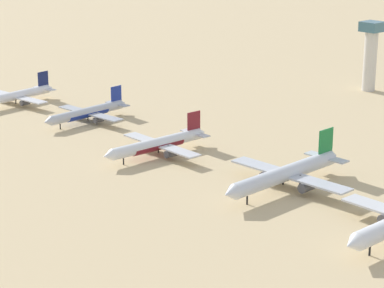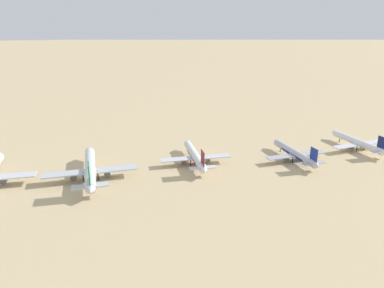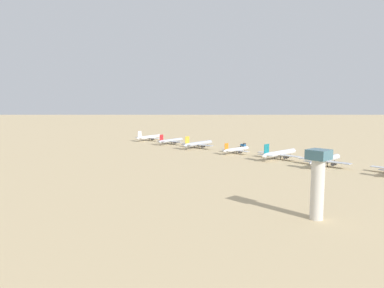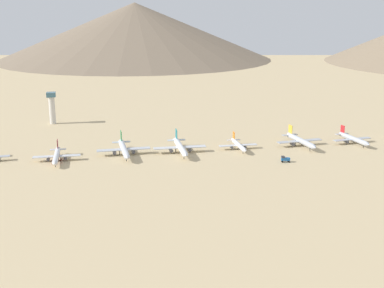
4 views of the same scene
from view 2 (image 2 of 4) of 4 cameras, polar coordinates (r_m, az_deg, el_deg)
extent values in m
cylinder|color=white|center=(182.57, 24.51, 0.25)|extent=(29.37, 6.78, 3.08)
cone|color=white|center=(193.42, 21.27, 1.69)|extent=(2.96, 3.33, 3.02)
cube|color=#141E51|center=(173.31, 27.60, 0.09)|extent=(4.46, 0.85, 5.68)
cube|color=silver|center=(173.99, 27.55, -0.98)|extent=(3.82, 9.99, 0.29)
cube|color=silver|center=(181.93, 24.76, -0.02)|extent=(7.54, 27.89, 0.37)
cylinder|color=#4C4C54|center=(179.35, 23.46, -0.48)|extent=(3.62, 2.29, 1.87)
cylinder|color=#4C4C54|center=(186.09, 25.63, -0.11)|extent=(3.62, 2.29, 1.87)
cylinder|color=black|center=(190.60, 22.14, 0.74)|extent=(0.36, 0.36, 3.10)
cylinder|color=black|center=(180.34, 24.40, -0.58)|extent=(0.36, 0.36, 3.10)
cylinder|color=black|center=(183.27, 25.34, -0.41)|extent=(0.36, 0.36, 3.10)
cylinder|color=#B2B7C1|center=(159.31, 15.76, -1.34)|extent=(28.78, 5.55, 3.02)
cone|color=#B2B7C1|center=(171.59, 12.90, 0.38)|extent=(2.80, 3.18, 2.96)
cone|color=#B2B7C1|center=(147.78, 19.04, -3.30)|extent=(2.46, 2.91, 2.72)
cube|color=navy|center=(148.64, 18.53, -1.65)|extent=(4.38, 0.66, 5.57)
cube|color=#A4A8B2|center=(149.41, 18.51, -2.87)|extent=(3.38, 9.73, 0.29)
cube|color=#A4A8B2|center=(158.58, 15.97, -1.66)|extent=(6.35, 27.28, 0.36)
cylinder|color=#4C4C54|center=(156.91, 14.36, -2.16)|extent=(3.49, 2.12, 1.83)
cylinder|color=#4C4C54|center=(162.08, 17.22, -1.74)|extent=(3.49, 2.12, 1.83)
cylinder|color=black|center=(168.42, 13.67, -0.70)|extent=(0.35, 0.35, 3.04)
cylinder|color=black|center=(157.30, 15.47, -2.28)|extent=(0.35, 0.35, 3.04)
cylinder|color=black|center=(159.56, 16.71, -2.10)|extent=(0.35, 0.35, 3.04)
cylinder|color=navy|center=(159.39, 15.75, -1.41)|extent=(15.95, 4.41, 3.03)
cylinder|color=silver|center=(149.81, 0.44, -1.81)|extent=(30.54, 3.81, 3.22)
cone|color=silver|center=(165.07, -0.83, 0.21)|extent=(2.77, 3.20, 3.15)
cone|color=silver|center=(135.02, 1.97, -4.24)|extent=(2.43, 2.94, 2.90)
cube|color=maroon|center=(136.32, 1.68, -2.29)|extent=(4.66, 0.39, 5.93)
cube|color=silver|center=(137.16, 1.71, -3.71)|extent=(2.91, 10.21, 0.30)
cube|color=silver|center=(148.86, 0.54, -2.18)|extent=(4.79, 28.86, 0.38)
cylinder|color=#4C4C54|center=(148.94, -1.42, -2.65)|extent=(3.59, 2.02, 1.95)
cylinder|color=#4C4C54|center=(151.03, 2.37, -2.35)|extent=(3.59, 2.02, 1.95)
cylinder|color=black|center=(161.09, -0.47, -1.01)|extent=(0.37, 0.37, 3.23)
cylinder|color=black|center=(148.16, -0.22, -2.86)|extent=(0.37, 0.37, 3.23)
cylinder|color=black|center=(149.07, 1.44, -2.72)|extent=(0.37, 0.37, 3.23)
cylinder|color=maroon|center=(149.90, 0.44, -1.89)|extent=(16.82, 3.55, 3.22)
cylinder|color=silver|center=(140.95, -15.67, -3.66)|extent=(36.23, 4.98, 3.81)
cone|color=silver|center=(159.34, -15.72, -0.99)|extent=(3.33, 3.84, 3.74)
cone|color=silver|center=(123.14, -15.61, -7.07)|extent=(2.92, 3.52, 3.43)
cube|color=#197A38|center=(124.60, -15.80, -4.51)|extent=(5.53, 0.53, 7.02)
cube|color=#B6BBC5|center=(125.70, -15.63, -6.32)|extent=(3.60, 12.14, 0.36)
cube|color=#B6BBC5|center=(139.82, -15.64, -4.14)|extent=(6.12, 34.26, 0.45)
cylinder|color=#4C4C54|center=(141.38, -18.03, -4.73)|extent=(4.29, 2.44, 2.31)
cylinder|color=#4C4C54|center=(141.05, -13.15, -4.32)|extent=(4.29, 2.44, 2.31)
cylinder|color=black|center=(154.56, -15.63, -2.53)|extent=(0.44, 0.44, 3.83)
cylinder|color=black|center=(139.62, -16.65, -5.01)|extent=(0.44, 0.44, 3.83)
cylinder|color=black|center=(139.48, -14.51, -4.82)|extent=(0.44, 0.44, 3.83)
cone|color=silver|center=(167.24, -27.85, -1.60)|extent=(3.27, 3.79, 3.76)
cylinder|color=#4C4C54|center=(147.87, -27.33, -4.94)|extent=(4.26, 2.36, 2.32)
camera|label=1|loc=(297.03, -40.46, 16.66)|focal=74.09mm
camera|label=3|loc=(143.62, 115.88, -14.27)|focal=34.82mm
camera|label=4|loc=(455.98, -12.84, 23.26)|focal=49.04mm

